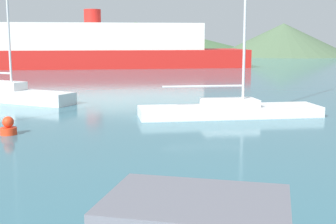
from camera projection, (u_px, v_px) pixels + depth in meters
sailboat_inner at (230, 108)px, 20.63m from camera, size 8.24×3.94×10.13m
sailboat_outer at (3, 92)px, 25.68m from camera, size 8.89×4.44×10.90m
ferry_distant at (93, 48)px, 54.52m from camera, size 36.63×16.41×6.68m
buoy_marker at (8, 127)px, 16.73m from camera, size 0.58×0.58×0.67m
hill_west at (136, 38)px, 101.34m from camera, size 55.32×55.32×6.77m
hill_central at (283, 39)px, 90.34m from camera, size 25.76×25.76×6.19m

